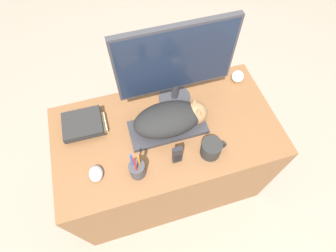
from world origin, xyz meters
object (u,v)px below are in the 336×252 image
object	(u,v)px
book_stack	(84,125)
baseball	(238,77)
coffee_mug	(211,149)
cat	(172,118)
pen_cup	(137,169)
phone	(177,155)
keyboard	(168,127)
computer_mouse	(96,174)
monitor	(176,62)

from	to	relation	value
book_stack	baseball	bearing A→B (deg)	4.98
baseball	book_stack	distance (m)	0.90
book_stack	coffee_mug	bearing A→B (deg)	-28.74
cat	pen_cup	distance (m)	0.30
coffee_mug	cat	bearing A→B (deg)	125.68
baseball	phone	distance (m)	0.63
book_stack	keyboard	bearing A→B (deg)	-16.56
keyboard	computer_mouse	world-z (taller)	computer_mouse
book_stack	computer_mouse	bearing A→B (deg)	-86.55
coffee_mug	phone	distance (m)	0.17
cat	monitor	bearing A→B (deg)	68.71
keyboard	monitor	distance (m)	0.34
computer_mouse	phone	world-z (taller)	phone
keyboard	monitor	size ratio (longest dim) A/B	0.68
pen_cup	monitor	bearing A→B (deg)	51.26
computer_mouse	baseball	xyz separation A→B (m)	(0.88, 0.35, 0.02)
phone	coffee_mug	bearing A→B (deg)	-2.26
keyboard	baseball	xyz separation A→B (m)	(0.48, 0.20, 0.02)
monitor	computer_mouse	xyz separation A→B (m)	(-0.49, -0.32, -0.27)
coffee_mug	pen_cup	xyz separation A→B (m)	(-0.37, -0.00, 0.00)
coffee_mug	book_stack	xyz separation A→B (m)	(-0.58, 0.32, -0.01)
phone	pen_cup	bearing A→B (deg)	-177.35
monitor	computer_mouse	world-z (taller)	monitor
monitor	keyboard	bearing A→B (deg)	-117.89
cat	phone	bearing A→B (deg)	-100.37
cat	monitor	size ratio (longest dim) A/B	0.65
baseball	keyboard	bearing A→B (deg)	-157.39
phone	book_stack	bearing A→B (deg)	142.52
monitor	baseball	distance (m)	0.46
monitor	pen_cup	xyz separation A→B (m)	(-0.30, -0.37, -0.24)
phone	book_stack	xyz separation A→B (m)	(-0.40, 0.31, -0.03)
pen_cup	baseball	xyz separation A→B (m)	(0.69, 0.40, -0.01)
pen_cup	book_stack	distance (m)	0.38
computer_mouse	book_stack	size ratio (longest dim) A/B	0.39
coffee_mug	phone	size ratio (longest dim) A/B	1.02
baseball	book_stack	size ratio (longest dim) A/B	0.32
keyboard	monitor	bearing A→B (deg)	62.11
phone	book_stack	distance (m)	0.51
keyboard	phone	xyz separation A→B (m)	(-0.01, -0.19, 0.05)
cat	coffee_mug	world-z (taller)	cat
cat	book_stack	size ratio (longest dim) A/B	1.77
keyboard	pen_cup	world-z (taller)	pen_cup
baseball	coffee_mug	bearing A→B (deg)	-128.96
monitor	phone	size ratio (longest dim) A/B	4.58
computer_mouse	monitor	bearing A→B (deg)	33.43
pen_cup	coffee_mug	bearing A→B (deg)	0.35
computer_mouse	book_stack	world-z (taller)	book_stack
pen_cup	phone	xyz separation A→B (m)	(0.20, 0.01, 0.02)
baseball	computer_mouse	bearing A→B (deg)	-158.38
keyboard	coffee_mug	size ratio (longest dim) A/B	3.04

